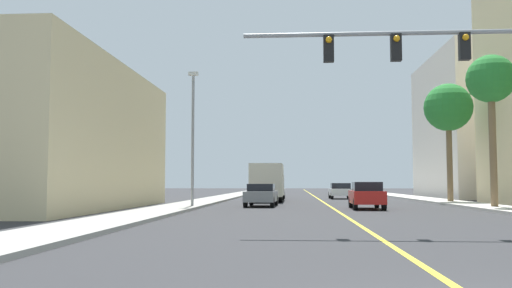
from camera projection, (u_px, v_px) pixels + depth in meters
name	position (u px, v px, depth m)	size (l,w,h in m)	color
ground	(319.00, 200.00, 47.40)	(192.00, 192.00, 0.00)	#2D2D30
sidewalk_left	(218.00, 199.00, 48.01)	(2.61, 168.00, 0.15)	#9E9B93
sidewalk_right	(423.00, 199.00, 46.80)	(2.61, 168.00, 0.15)	beige
lane_marking_center	(319.00, 200.00, 47.40)	(0.16, 144.00, 0.01)	yellow
building_left_near	(8.00, 137.00, 30.94)	(13.64, 19.15, 8.08)	beige
traffic_signal_mast	(496.00, 67.00, 16.50)	(11.88, 0.36, 6.34)	gray
street_lamp	(193.00, 131.00, 31.53)	(0.56, 0.28, 7.77)	gray
palm_mid	(491.00, 82.00, 30.74)	(2.71, 2.71, 8.55)	brown
palm_far	(448.00, 109.00, 39.48)	(3.45, 3.45, 8.51)	brown
car_yellow	(274.00, 190.00, 59.59)	(2.05, 3.94, 1.33)	gold
car_white	(340.00, 191.00, 49.65)	(1.95, 4.10, 1.43)	white
car_gray	(261.00, 195.00, 33.62)	(1.96, 4.27, 1.40)	slate
car_red	(366.00, 195.00, 30.35)	(1.81, 4.15, 1.51)	red
car_silver	(275.00, 191.00, 50.93)	(1.94, 3.98, 1.41)	#BCBCC1
delivery_truck	(268.00, 182.00, 42.75)	(2.44, 8.65, 2.87)	silver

